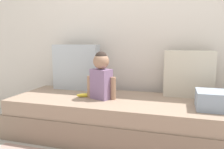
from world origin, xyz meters
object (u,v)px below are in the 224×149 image
at_px(throw_pillow_right, 189,74).
at_px(couch, 122,119).
at_px(folded_blanket, 221,101).
at_px(throw_pillow_left, 76,67).
at_px(banana, 85,95).
at_px(toddler, 101,75).

bearing_deg(throw_pillow_right, couch, -154.51).
bearing_deg(throw_pillow_right, folded_blanket, -58.56).
height_order(throw_pillow_left, banana, throw_pillow_left).
bearing_deg(throw_pillow_right, throw_pillow_left, 180.00).
height_order(throw_pillow_left, toddler, throw_pillow_left).
xyz_separation_m(couch, throw_pillow_right, (0.65, 0.31, 0.45)).
distance_m(couch, throw_pillow_right, 0.85).
bearing_deg(throw_pillow_left, folded_blanket, -14.88).
bearing_deg(throw_pillow_left, throw_pillow_right, 0.00).
relative_size(toddler, folded_blanket, 1.22).
bearing_deg(toddler, folded_blanket, -3.42).
bearing_deg(toddler, throw_pillow_right, 21.95).
distance_m(throw_pillow_left, banana, 0.49).
distance_m(couch, throw_pillow_left, 0.87).
bearing_deg(banana, throw_pillow_right, 18.08).
bearing_deg(banana, throw_pillow_left, 126.52).
relative_size(throw_pillow_right, toddler, 1.04).
distance_m(throw_pillow_right, banana, 1.12).
relative_size(couch, throw_pillow_left, 4.20).
bearing_deg(banana, folded_blanket, -3.11).
xyz_separation_m(throw_pillow_left, toddler, (0.44, -0.35, -0.03)).
relative_size(throw_pillow_right, banana, 2.98).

